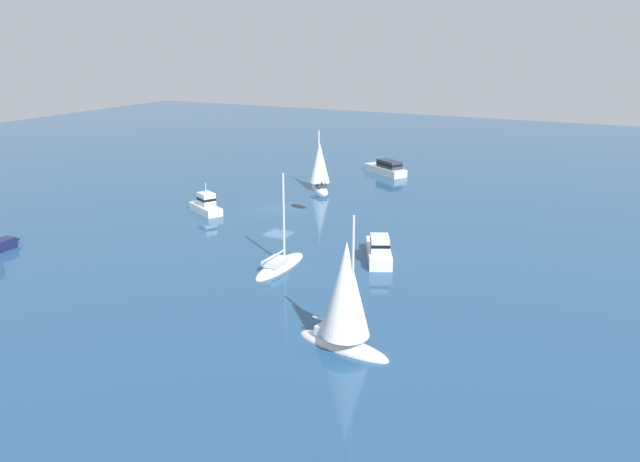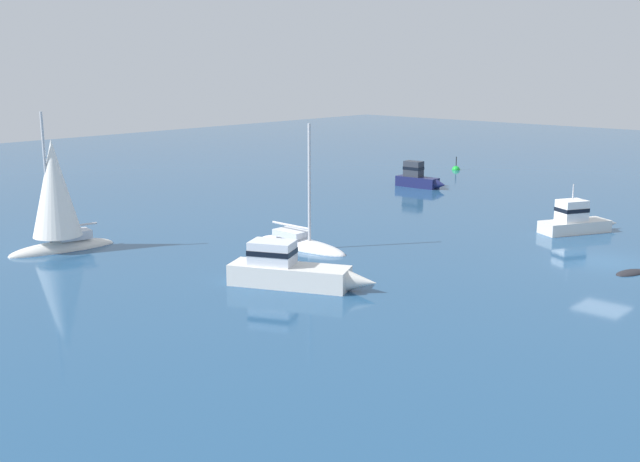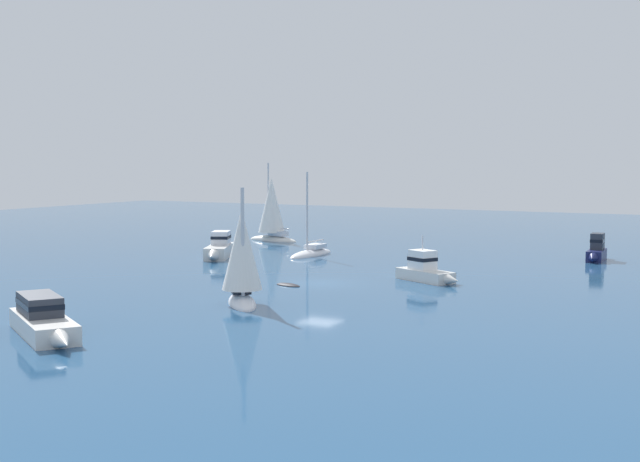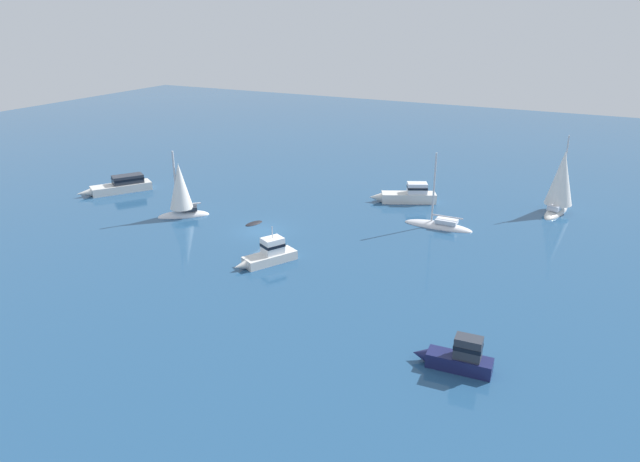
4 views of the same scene
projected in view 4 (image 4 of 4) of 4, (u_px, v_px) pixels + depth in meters
ground_plane at (263, 231)px, 51.73m from camera, size 160.00×160.00×0.00m
powerboat at (121, 185)px, 62.67m from camera, size 7.26×5.38×1.76m
ketch at (181, 194)px, 54.69m from camera, size 4.22×4.68×6.93m
skiff at (254, 224)px, 53.55m from camera, size 2.08×1.36×0.30m
launch at (458, 357)px, 31.65m from camera, size 1.35×4.44×2.10m
yacht at (439, 226)px, 52.71m from camera, size 1.65×6.31×7.32m
sloop at (560, 185)px, 55.71m from camera, size 5.93×3.01×8.00m
launch_1 at (408, 195)px, 59.31m from camera, size 4.09×6.74×2.05m
cabin_cruiser at (269, 254)px, 45.07m from camera, size 5.17×3.46×2.94m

